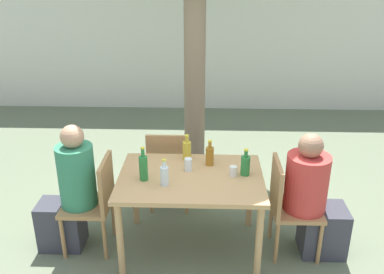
{
  "coord_description": "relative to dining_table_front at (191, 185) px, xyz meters",
  "views": [
    {
      "loc": [
        0.13,
        -3.34,
        2.56
      ],
      "look_at": [
        0.0,
        0.3,
        1.02
      ],
      "focal_mm": 40.0,
      "sensor_mm": 36.0,
      "label": 1
    }
  ],
  "objects": [
    {
      "name": "person_seated_1",
      "position": [
        1.11,
        -0.0,
        -0.14
      ],
      "size": [
        0.59,
        0.38,
        1.19
      ],
      "rotation": [
        0.0,
        0.0,
        1.57
      ],
      "color": "#383842",
      "rests_on": "ground_plane"
    },
    {
      "name": "drinking_glass_1",
      "position": [
        -0.03,
        0.11,
        0.15
      ],
      "size": [
        0.07,
        0.07,
        0.12
      ],
      "color": "white",
      "rests_on": "dining_table_front"
    },
    {
      "name": "oil_cruet_1",
      "position": [
        -0.05,
        0.35,
        0.19
      ],
      "size": [
        0.08,
        0.08,
        0.25
      ],
      "color": "gold",
      "rests_on": "dining_table_front"
    },
    {
      "name": "drinking_glass_0",
      "position": [
        0.37,
        0.02,
        0.14
      ],
      "size": [
        0.07,
        0.07,
        0.09
      ],
      "color": "silver",
      "rests_on": "dining_table_front"
    },
    {
      "name": "water_bottle_3",
      "position": [
        -0.22,
        -0.16,
        0.18
      ],
      "size": [
        0.07,
        0.07,
        0.24
      ],
      "color": "silver",
      "rests_on": "dining_table_front"
    },
    {
      "name": "ground_plane",
      "position": [
        0.0,
        0.0,
        -0.68
      ],
      "size": [
        30.0,
        30.0,
        0.0
      ],
      "primitive_type": "plane",
      "color": "#667056"
    },
    {
      "name": "cafe_building_wall",
      "position": [
        0.0,
        4.09,
        0.72
      ],
      "size": [
        10.0,
        0.08,
        2.8
      ],
      "color": "silver",
      "rests_on": "ground_plane"
    },
    {
      "name": "patio_chair_1",
      "position": [
        0.87,
        0.0,
        -0.16
      ],
      "size": [
        0.44,
        0.44,
        0.91
      ],
      "rotation": [
        0.0,
        0.0,
        1.57
      ],
      "color": "#A87A4C",
      "rests_on": "ground_plane"
    },
    {
      "name": "person_seated_0",
      "position": [
        -1.11,
        -0.0,
        -0.13
      ],
      "size": [
        0.56,
        0.33,
        1.24
      ],
      "rotation": [
        0.0,
        0.0,
        -1.57
      ],
      "color": "#383842",
      "rests_on": "ground_plane"
    },
    {
      "name": "green_bottle_0",
      "position": [
        -0.4,
        -0.07,
        0.21
      ],
      "size": [
        0.08,
        0.08,
        0.31
      ],
      "color": "#287A38",
      "rests_on": "dining_table_front"
    },
    {
      "name": "green_bottle_2",
      "position": [
        0.48,
        0.05,
        0.19
      ],
      "size": [
        0.08,
        0.08,
        0.25
      ],
      "color": "#287A38",
      "rests_on": "dining_table_front"
    },
    {
      "name": "amber_bottle_4",
      "position": [
        0.17,
        0.23,
        0.19
      ],
      "size": [
        0.08,
        0.08,
        0.25
      ],
      "color": "#9E661E",
      "rests_on": "dining_table_front"
    },
    {
      "name": "patio_chair_0",
      "position": [
        -0.87,
        0.0,
        -0.16
      ],
      "size": [
        0.44,
        0.44,
        0.91
      ],
      "rotation": [
        0.0,
        0.0,
        -1.57
      ],
      "color": "#A87A4C",
      "rests_on": "ground_plane"
    },
    {
      "name": "patio_chair_2",
      "position": [
        -0.26,
        0.69,
        -0.16
      ],
      "size": [
        0.44,
        0.44,
        0.91
      ],
      "rotation": [
        0.0,
        0.0,
        3.14
      ],
      "color": "#A87A4C",
      "rests_on": "ground_plane"
    },
    {
      "name": "dining_table_front",
      "position": [
        0.0,
        0.0,
        0.0
      ],
      "size": [
        1.28,
        0.92,
        0.77
      ],
      "color": "tan",
      "rests_on": "ground_plane"
    }
  ]
}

